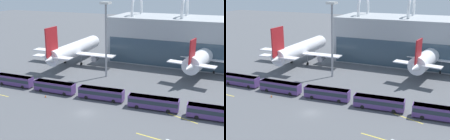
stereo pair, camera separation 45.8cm
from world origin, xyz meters
The scene contains 13 objects.
ground_plane centered at (0.00, 0.00, 0.00)m, with size 440.00×440.00×0.00m, color #515459.
airliner_at_gate_near centered at (-25.06, 37.31, 5.53)m, with size 34.06×38.60×15.99m.
airliner_at_gate_far centered at (22.49, 46.68, 5.88)m, with size 43.97×43.60×14.08m.
shuttle_bus_1 centered at (-28.73, 8.33, 1.85)m, with size 12.44×2.89×3.14m.
shuttle_bus_2 centered at (-14.40, 8.37, 1.85)m, with size 12.45×2.93×3.14m.
shuttle_bus_3 centered at (-0.06, 8.98, 1.85)m, with size 12.54×3.51×3.14m.
shuttle_bus_4 centered at (14.28, 8.57, 1.85)m, with size 12.54×3.50×3.14m.
shuttle_bus_5 centered at (28.62, 8.42, 1.85)m, with size 12.50×3.23×3.14m.
floodlight_mast centered at (-6.93, 27.36, 16.54)m, with size 2.88×2.88×24.30m.
lane_stripe_1 centered at (21.74, 6.33, 0.00)m, with size 7.86×0.25×0.01m, color yellow.
lane_stripe_2 centered at (18.69, -4.83, 0.00)m, with size 9.04×0.25×0.01m, color yellow.
lane_stripe_5 centered at (-19.23, 13.96, 0.00)m, with size 10.58×0.25×0.01m, color yellow.
traffic_cone_0 centered at (-14.66, 4.35, 0.30)m, with size 0.52×0.52×0.62m.
Camera 2 is at (30.47, -53.46, 29.31)m, focal length 45.00 mm.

